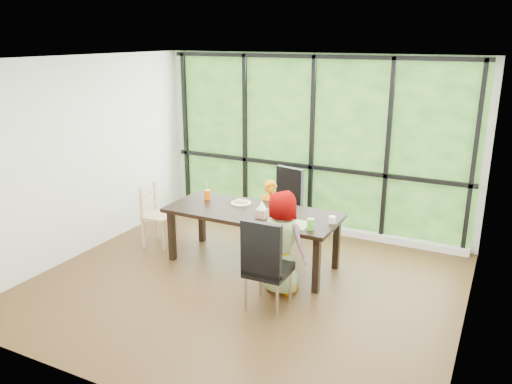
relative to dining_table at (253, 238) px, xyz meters
The scene contains 23 objects.
ground 0.72m from the dining_table, 71.99° to the right, with size 5.00×5.00×0.00m, color black.
back_wall 1.94m from the dining_table, 83.53° to the left, with size 5.00×5.00×0.00m, color silver.
foliage_backdrop 1.92m from the dining_table, 83.45° to the left, with size 4.80×0.02×2.65m, color #20491B.
window_mullions 1.89m from the dining_table, 83.29° to the left, with size 4.80×0.06×2.65m, color black, non-canonical shape.
window_sill 1.61m from the dining_table, 83.12° to the left, with size 4.80×0.12×0.10m, color silver.
dining_table is the anchor object (origin of this frame).
chair_window_leather 0.96m from the dining_table, 90.33° to the left, with size 0.46×0.46×1.08m, color black.
chair_interior_leather 1.17m from the dining_table, 54.21° to the right, with size 0.46×0.46×1.08m, color black.
chair_end_beech 1.51m from the dining_table, behind, with size 0.42×0.40×0.90m, color tan.
child_toddler 0.59m from the dining_table, 90.00° to the left, with size 0.37×0.24×1.02m, color orange.
child_older 0.89m from the dining_table, 38.39° to the right, with size 0.61×0.40×1.25m, color gray.
placemat 0.77m from the dining_table, 18.08° to the right, with size 0.44×0.32×0.01m, color tan.
plate_far 0.51m from the dining_table, 144.35° to the left, with size 0.27×0.27×0.02m, color white.
plate_near 0.74m from the dining_table, 21.89° to the right, with size 0.25×0.25×0.02m, color white.
orange_cup 0.92m from the dining_table, 168.81° to the left, with size 0.09×0.09×0.13m, color #F16205.
green_cup 1.06m from the dining_table, 17.68° to the right, with size 0.09×0.09×0.14m, color #6CD841.
white_mug 1.15m from the dining_table, ahead, with size 0.09×0.09×0.09m, color white.
tissue_box 0.51m from the dining_table, 37.89° to the right, with size 0.13×0.13×0.11m, color tan.
crepe_rolls_far 0.53m from the dining_table, 144.35° to the left, with size 0.20×0.12×0.04m, color tan, non-canonical shape.
crepe_rolls_near 0.75m from the dining_table, 21.89° to the right, with size 0.15×0.12×0.04m, color tan, non-canonical shape.
straw_white 0.98m from the dining_table, 168.81° to the left, with size 0.01×0.01×0.20m, color white.
straw_pink 1.11m from the dining_table, 17.68° to the right, with size 0.01×0.01×0.20m, color pink.
tissue 0.60m from the dining_table, 37.89° to the right, with size 0.12×0.12×0.11m, color white.
Camera 1 is at (2.69, -5.03, 2.95)m, focal length 35.94 mm.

